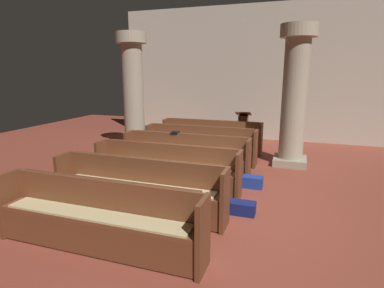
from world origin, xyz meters
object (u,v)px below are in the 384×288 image
Objects in this scene: hymn_book at (175,132)px; pew_row_0 at (211,135)px; pew_row_1 at (200,143)px; pew_row_2 at (185,153)px; kneeler_box_navy at (242,208)px; pew_row_3 at (166,167)px; pew_row_5 at (97,215)px; pillar_far_side at (133,91)px; pillar_aisle_side at (295,95)px; kneeler_box_blue at (253,182)px; lectern at (243,131)px; pew_row_4 at (138,186)px.

pew_row_0 is at bearing 80.99° from hymn_book.
pew_row_2 is at bearing -90.00° from pew_row_1.
pew_row_3 is at bearing 161.06° from kneeler_box_navy.
pew_row_0 is 2.10m from hymn_book.
pillar_far_side is at bearing 113.84° from pew_row_5.
pew_row_2 is 0.57m from hymn_book.
pew_row_0 and pew_row_1 have the same top height.
pew_row_2 is 3.03m from pillar_far_side.
pew_row_0 is 2.61m from pillar_far_side.
pew_row_0 is at bearing 90.00° from pew_row_3.
pew_row_3 is at bearing -90.00° from pew_row_1.
pillar_aisle_side reaches higher than pew_row_5.
pillar_far_side reaches higher than hymn_book.
lectern is at bearing 102.84° from kneeler_box_blue.
pillar_far_side is 3.67m from lectern.
pew_row_0 is 1.11m from pew_row_1.
pillar_far_side is at bearing 119.65° from pew_row_4.
pew_row_2 is at bearing 90.00° from pew_row_4.
pew_row_1 is 3.23m from kneeler_box_navy.
pew_row_1 reaches higher than kneeler_box_navy.
lectern is at bearing 72.15° from hymn_book.
pillar_far_side reaches higher than pew_row_5.
pew_row_0 is at bearing 90.00° from pew_row_5.
pew_row_0 is 0.86× the size of pillar_far_side.
kneeler_box_blue is at bearing -108.79° from pillar_aisle_side.
pew_row_4 is at bearing -90.00° from pew_row_0.
pew_row_1 is at bearing 90.00° from pew_row_3.
pillar_aisle_side reaches higher than pew_row_3.
pillar_far_side reaches higher than kneeler_box_blue.
lectern is (-1.53, 1.86, -1.31)m from pillar_aisle_side.
pew_row_5 is at bearing -114.61° from pillar_aisle_side.
pillar_far_side is (-2.20, 2.75, 1.27)m from pew_row_3.
pew_row_0 is 1.41m from lectern.
pew_row_2 is 3.51m from lectern.
pew_row_0 is 4.45m from pew_row_4.
pew_row_1 and pew_row_3 have the same top height.
kneeler_box_navy is at bearing -89.31° from kneeler_box_blue.
pew_row_5 is 2.71× the size of lectern.
pillar_far_side reaches higher than pew_row_2.
pew_row_1 reaches higher than kneeler_box_blue.
pew_row_3 is 0.86× the size of pillar_aisle_side.
pew_row_2 is 2.23m from pew_row_4.
pew_row_1 is at bearing 120.01° from kneeler_box_navy.
hymn_book reaches higher than pew_row_2.
hymn_book is at bearing 97.57° from pew_row_4.
pillar_far_side is at bearing 166.51° from pew_row_1.
hymn_book reaches higher than pew_row_4.
pillar_far_side is 7.92× the size of kneeler_box_navy.
pew_row_2 is at bearing -90.00° from pew_row_0.
pew_row_2 is 15.55× the size of hymn_book.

